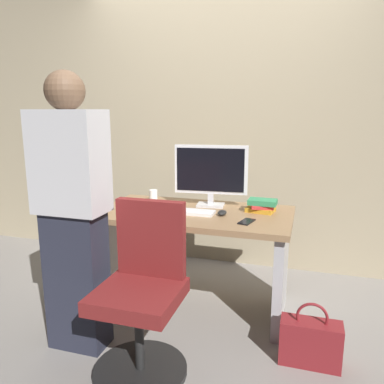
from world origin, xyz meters
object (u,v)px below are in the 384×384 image
object	(u,v)px
keyboard	(184,211)
mouse	(222,213)
book_stack	(262,206)
monitor	(211,172)
handbag	(310,342)
cell_phone	(247,222)
office_chair	(143,297)
cup_near_keyboard	(129,207)
desk	(194,241)
person_at_desk	(73,213)
cup_by_monitor	(153,196)

from	to	relation	value
keyboard	mouse	size ratio (longest dim) A/B	4.30
keyboard	book_stack	distance (m)	0.55
monitor	book_stack	distance (m)	0.44
keyboard	handbag	world-z (taller)	keyboard
cell_phone	handbag	world-z (taller)	cell_phone
office_chair	book_stack	bearing A→B (deg)	59.14
mouse	cup_near_keyboard	xyz separation A→B (m)	(-0.63, -0.14, 0.03)
desk	handbag	world-z (taller)	desk
person_at_desk	cup_near_keyboard	size ratio (longest dim) A/B	17.72
keyboard	handbag	xyz separation A→B (m)	(0.89, -0.40, -0.60)
monitor	person_at_desk	bearing A→B (deg)	-125.23
mouse	book_stack	bearing A→B (deg)	33.78
person_at_desk	handbag	xyz separation A→B (m)	(1.36, 0.22, -0.70)
monitor	mouse	size ratio (longest dim) A/B	5.40
office_chair	keyboard	distance (m)	0.76
person_at_desk	keyboard	distance (m)	0.78
office_chair	book_stack	xyz separation A→B (m)	(0.53, 0.88, 0.34)
book_stack	handbag	world-z (taller)	book_stack
office_chair	handbag	world-z (taller)	office_chair
cup_by_monitor	book_stack	bearing A→B (deg)	-4.60
desk	book_stack	size ratio (longest dim) A/B	6.26
cup_near_keyboard	cup_by_monitor	distance (m)	0.38
office_chair	handbag	xyz separation A→B (m)	(0.90, 0.30, -0.29)
person_at_desk	keyboard	size ratio (longest dim) A/B	3.81
cup_near_keyboard	handbag	size ratio (longest dim) A/B	0.24
monitor	cell_phone	bearing A→B (deg)	-46.35
monitor	keyboard	xyz separation A→B (m)	(-0.13, -0.24, -0.25)
mouse	cup_near_keyboard	bearing A→B (deg)	-167.10
keyboard	cell_phone	distance (m)	0.47
office_chair	cup_near_keyboard	size ratio (longest dim) A/B	10.16
person_at_desk	desk	bearing A→B (deg)	51.90
handbag	cup_near_keyboard	bearing A→B (deg)	167.70
desk	monitor	distance (m)	0.52
cup_near_keyboard	cup_by_monitor	world-z (taller)	same
office_chair	monitor	distance (m)	1.10
cup_near_keyboard	office_chair	bearing A→B (deg)	-58.43
desk	person_at_desk	bearing A→B (deg)	-128.10
mouse	cup_near_keyboard	world-z (taller)	cup_near_keyboard
person_at_desk	cup_near_keyboard	world-z (taller)	person_at_desk
office_chair	mouse	world-z (taller)	office_chair
cup_near_keyboard	keyboard	bearing A→B (deg)	19.55
desk	monitor	xyz separation A→B (m)	(0.07, 0.18, 0.48)
keyboard	book_stack	size ratio (longest dim) A/B	1.97
book_stack	desk	bearing A→B (deg)	-165.15
monitor	keyboard	bearing A→B (deg)	-118.68
office_chair	keyboard	bearing A→B (deg)	89.29
handbag	person_at_desk	bearing A→B (deg)	-170.96
person_at_desk	mouse	bearing A→B (deg)	40.39
person_at_desk	cup_near_keyboard	xyz separation A→B (m)	(0.11, 0.49, -0.07)
mouse	cup_by_monitor	distance (m)	0.65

